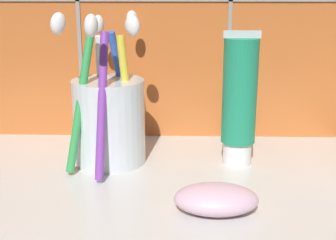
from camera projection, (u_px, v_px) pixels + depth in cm
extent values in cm
cube|color=silver|center=(223.00, 208.00, 45.76)|extent=(77.87, 39.95, 2.00)
cylinder|color=silver|center=(109.00, 122.00, 53.79)|extent=(8.23, 8.23, 9.74)
cylinder|color=yellow|center=(127.00, 100.00, 52.60)|extent=(2.57, 1.88, 14.42)
ellipsoid|color=white|center=(133.00, 26.00, 49.89)|extent=(2.29, 2.01, 2.37)
cylinder|color=blue|center=(123.00, 92.00, 55.99)|extent=(2.99, 5.28, 14.81)
ellipsoid|color=white|center=(132.00, 20.00, 55.89)|extent=(2.10, 2.60, 2.60)
cylinder|color=white|center=(101.00, 94.00, 55.73)|extent=(1.48, 3.64, 14.22)
ellipsoid|color=white|center=(99.00, 24.00, 54.91)|extent=(1.63, 2.26, 2.48)
cylinder|color=green|center=(80.00, 102.00, 50.51)|extent=(3.55, 4.77, 15.13)
ellipsoid|color=white|center=(58.00, 23.00, 46.22)|extent=(2.31, 2.58, 2.58)
cylinder|color=purple|center=(102.00, 106.00, 48.85)|extent=(1.47, 5.26, 15.13)
ellipsoid|color=white|center=(91.00, 25.00, 44.12)|extent=(1.54, 2.37, 2.58)
cylinder|color=white|center=(237.00, 152.00, 54.39)|extent=(3.31, 3.31, 2.60)
cylinder|color=#1E8C60|center=(240.00, 91.00, 52.36)|extent=(3.89, 3.89, 11.86)
cube|color=silver|center=(242.00, 34.00, 50.58)|extent=(4.09, 0.36, 0.80)
ellipsoid|color=#DBB2C6|center=(216.00, 199.00, 42.46)|extent=(7.72, 4.99, 2.63)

